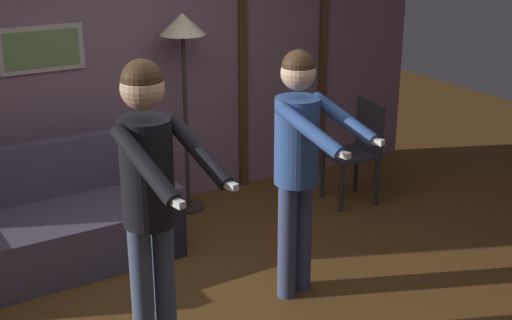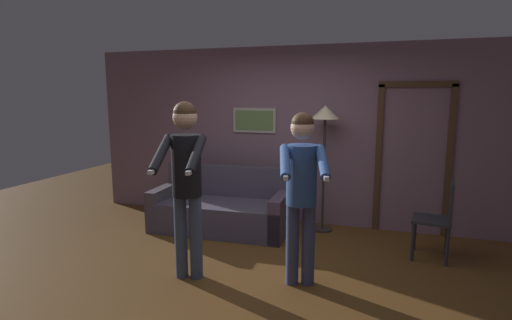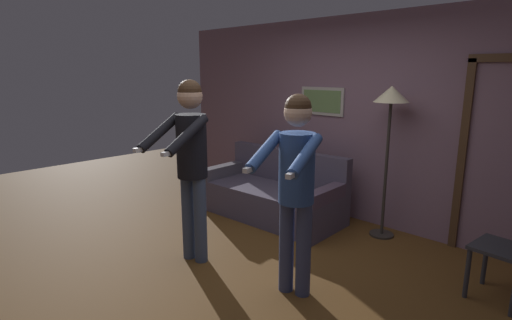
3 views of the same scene
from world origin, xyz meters
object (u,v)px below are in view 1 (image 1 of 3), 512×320
at_px(dining_chair_distant, 359,146).
at_px(couch, 46,230).
at_px(person_standing_right, 299,152).
at_px(person_standing_left, 150,184).
at_px(torchiere_lamp, 183,42).

bearing_deg(dining_chair_distant, couch, 176.31).
bearing_deg(dining_chair_distant, person_standing_right, -141.04).
height_order(couch, dining_chair_distant, dining_chair_distant).
relative_size(person_standing_left, person_standing_right, 1.06).
bearing_deg(person_standing_left, couch, 100.22).
distance_m(person_standing_left, dining_chair_distant, 2.93).
distance_m(torchiere_lamp, dining_chair_distant, 1.84).
height_order(person_standing_left, dining_chair_distant, person_standing_left).
height_order(couch, person_standing_left, person_standing_left).
distance_m(couch, person_standing_left, 1.77).
height_order(person_standing_right, dining_chair_distant, person_standing_right).
height_order(torchiere_lamp, person_standing_left, person_standing_left).
bearing_deg(person_standing_left, dining_chair_distant, 27.99).
relative_size(person_standing_right, dining_chair_distant, 1.87).
bearing_deg(person_standing_right, torchiere_lamp, 91.47).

